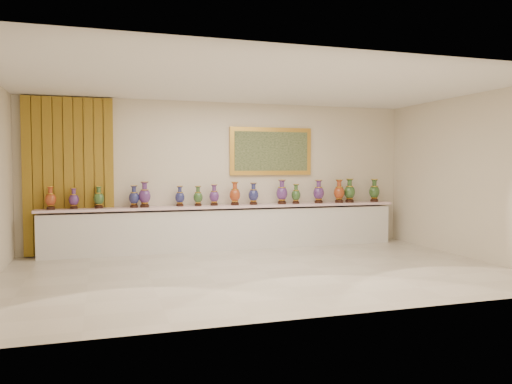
% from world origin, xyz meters
% --- Properties ---
extents(ground, '(8.00, 8.00, 0.00)m').
position_xyz_m(ground, '(0.00, 0.00, 0.00)').
color(ground, beige).
rests_on(ground, ground).
extents(room, '(8.00, 8.00, 8.00)m').
position_xyz_m(room, '(-2.39, 2.44, 1.58)').
color(room, beige).
rests_on(room, ground).
extents(counter, '(7.28, 0.48, 0.90)m').
position_xyz_m(counter, '(0.00, 2.27, 0.44)').
color(counter, white).
rests_on(counter, ground).
extents(vase_0, '(0.20, 0.20, 0.43)m').
position_xyz_m(vase_0, '(-3.34, 2.21, 1.09)').
color(vase_0, black).
rests_on(vase_0, counter).
extents(vase_1, '(0.21, 0.21, 0.39)m').
position_xyz_m(vase_1, '(-2.95, 2.27, 1.08)').
color(vase_1, black).
rests_on(vase_1, counter).
extents(vase_2, '(0.22, 0.22, 0.42)m').
position_xyz_m(vase_2, '(-2.50, 2.28, 1.09)').
color(vase_2, black).
rests_on(vase_2, counter).
extents(vase_3, '(0.22, 0.22, 0.42)m').
position_xyz_m(vase_3, '(-1.86, 2.22, 1.09)').
color(vase_3, black).
rests_on(vase_3, counter).
extents(vase_4, '(0.29, 0.29, 0.50)m').
position_xyz_m(vase_4, '(-1.66, 2.22, 1.12)').
color(vase_4, black).
rests_on(vase_4, counter).
extents(vase_5, '(0.24, 0.24, 0.40)m').
position_xyz_m(vase_5, '(-0.98, 2.29, 1.08)').
color(vase_5, black).
rests_on(vase_5, counter).
extents(vase_6, '(0.20, 0.20, 0.40)m').
position_xyz_m(vase_6, '(-0.62, 2.25, 1.08)').
color(vase_6, black).
rests_on(vase_6, counter).
extents(vase_7, '(0.20, 0.20, 0.42)m').
position_xyz_m(vase_7, '(-0.29, 2.27, 1.09)').
color(vase_7, black).
rests_on(vase_7, counter).
extents(vase_8, '(0.27, 0.27, 0.47)m').
position_xyz_m(vase_8, '(0.13, 2.23, 1.11)').
color(vase_8, black).
rests_on(vase_8, counter).
extents(vase_9, '(0.27, 0.27, 0.45)m').
position_xyz_m(vase_9, '(0.53, 2.24, 1.10)').
color(vase_9, black).
rests_on(vase_9, counter).
extents(vase_10, '(0.26, 0.26, 0.51)m').
position_xyz_m(vase_10, '(1.15, 2.23, 1.13)').
color(vase_10, black).
rests_on(vase_10, counter).
extents(vase_11, '(0.24, 0.24, 0.41)m').
position_xyz_m(vase_11, '(1.46, 2.21, 1.09)').
color(vase_11, black).
rests_on(vase_11, counter).
extents(vase_12, '(0.30, 0.30, 0.50)m').
position_xyz_m(vase_12, '(1.99, 2.24, 1.12)').
color(vase_12, black).
rests_on(vase_12, counter).
extents(vase_13, '(0.29, 0.29, 0.50)m').
position_xyz_m(vase_13, '(2.47, 2.22, 1.12)').
color(vase_13, black).
rests_on(vase_13, counter).
extents(vase_14, '(0.32, 0.32, 0.52)m').
position_xyz_m(vase_14, '(2.72, 2.22, 1.13)').
color(vase_14, black).
rests_on(vase_14, counter).
extents(vase_15, '(0.27, 0.27, 0.51)m').
position_xyz_m(vase_15, '(3.34, 2.23, 1.13)').
color(vase_15, black).
rests_on(vase_15, counter).
extents(label_card, '(0.10, 0.06, 0.00)m').
position_xyz_m(label_card, '(-1.10, 2.13, 0.90)').
color(label_card, white).
rests_on(label_card, counter).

